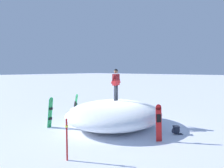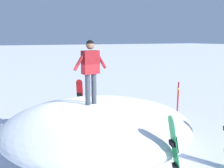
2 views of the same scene
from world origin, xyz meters
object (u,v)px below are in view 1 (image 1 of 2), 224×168
at_px(snowboard_primary_upright, 75,107).
at_px(backpack_near, 176,130).
at_px(trail_marker_pole, 67,138).
at_px(snowboard_secondary_upright, 50,112).
at_px(snowboard_tertiary_upright, 159,122).
at_px(snowboarder_standing, 116,82).

bearing_deg(snowboard_primary_upright, backpack_near, -74.14).
xyz_separation_m(backpack_near, trail_marker_pole, (-5.00, 1.81, 0.56)).
bearing_deg(snowboard_secondary_upright, backpack_near, -58.97).
height_order(snowboard_primary_upright, backpack_near, snowboard_primary_upright).
bearing_deg(snowboard_tertiary_upright, snowboard_secondary_upright, 110.53).
relative_size(snowboarder_standing, snowboard_primary_upright, 1.07).
distance_m(snowboard_primary_upright, snowboard_tertiary_upright, 5.36).
xyz_separation_m(snowboarder_standing, snowboard_secondary_upright, (-2.65, 2.35, -1.59)).
xyz_separation_m(snowboarder_standing, backpack_near, (0.67, -3.17, -2.24)).
bearing_deg(backpack_near, snowboard_primary_upright, 105.86).
relative_size(snowboarder_standing, trail_marker_pole, 1.21).
height_order(snowboard_tertiary_upright, trail_marker_pole, snowboard_tertiary_upright).
xyz_separation_m(snowboard_primary_upright, backpack_near, (1.59, -5.60, -0.64)).
bearing_deg(trail_marker_pole, snowboard_tertiary_upright, -23.24).
bearing_deg(snowboarder_standing, trail_marker_pole, -162.58).
bearing_deg(snowboarder_standing, snowboard_primary_upright, 110.84).
bearing_deg(backpack_near, snowboard_tertiary_upright, 169.71).
distance_m(snowboarder_standing, backpack_near, 3.94).
distance_m(snowboarder_standing, snowboard_secondary_upright, 3.89).
relative_size(snowboarder_standing, snowboard_secondary_upright, 1.06).
bearing_deg(snowboard_primary_upright, snowboard_tertiary_upright, -87.38).
height_order(snowboarder_standing, snowboard_primary_upright, snowboarder_standing).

